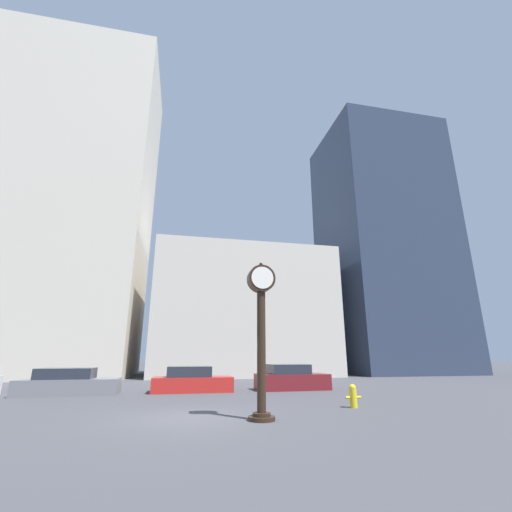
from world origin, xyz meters
TOP-DOWN VIEW (x-y plane):
  - ground_plane at (0.00, 0.00)m, footprint 200.00×200.00m
  - building_tall_tower at (-12.42, 24.00)m, footprint 15.09×12.00m
  - building_storefront_row at (5.56, 24.00)m, footprint 17.49×12.00m
  - building_glass_modern at (23.21, 24.00)m, footprint 13.19×12.00m
  - street_clock at (2.02, -0.93)m, footprint 0.90×0.83m
  - car_grey at (-5.87, 7.92)m, footprint 4.74×2.05m
  - car_red at (0.22, 8.09)m, footprint 4.27×1.84m
  - car_maroon at (5.88, 8.17)m, footprint 4.15×2.06m
  - fire_hydrant_near at (6.00, 0.91)m, footprint 0.62×0.27m

SIDE VIEW (x-z plane):
  - ground_plane at x=0.00m, z-range 0.00..0.00m
  - fire_hydrant_near at x=6.00m, z-range 0.01..0.84m
  - car_grey at x=-5.87m, z-range -0.10..1.18m
  - car_red at x=0.22m, z-range -0.10..1.21m
  - car_maroon at x=5.88m, z-range -0.11..1.29m
  - street_clock at x=2.02m, z-range 0.40..5.32m
  - building_storefront_row at x=5.56m, z-range 0.00..12.31m
  - building_glass_modern at x=23.21m, z-range 0.00..29.91m
  - building_tall_tower at x=-12.42m, z-range 0.00..34.44m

